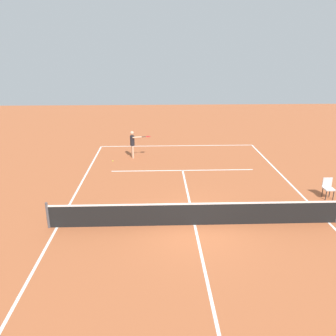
{
  "coord_description": "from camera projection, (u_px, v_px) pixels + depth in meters",
  "views": [
    {
      "loc": [
        1.48,
        11.78,
        6.66
      ],
      "look_at": [
        0.9,
        -4.53,
        0.8
      ],
      "focal_mm": 35.89,
      "sensor_mm": 36.0,
      "label": 1
    }
  ],
  "objects": [
    {
      "name": "player_serving",
      "position": [
        133.0,
        142.0,
        21.23
      ],
      "size": [
        1.33,
        0.45,
        1.74
      ],
      "rotation": [
        0.0,
        0.0,
        1.81
      ],
      "color": "#D8A884",
      "rests_on": "ground"
    },
    {
      "name": "ground_plane",
      "position": [
        195.0,
        225.0,
        13.38
      ],
      "size": [
        60.0,
        60.0,
        0.0
      ],
      "primitive_type": "plane",
      "color": "#AD5933"
    },
    {
      "name": "tennis_net",
      "position": [
        195.0,
        214.0,
        13.21
      ],
      "size": [
        11.58,
        0.1,
        1.07
      ],
      "color": "#4C4C51",
      "rests_on": "ground"
    },
    {
      "name": "courtside_chair_mid",
      "position": [
        328.0,
        187.0,
        15.65
      ],
      "size": [
        0.44,
        0.46,
        0.95
      ],
      "color": "#262626",
      "rests_on": "ground"
    },
    {
      "name": "court_lines",
      "position": [
        195.0,
        225.0,
        13.38
      ],
      "size": [
        10.98,
        23.07,
        0.01
      ],
      "color": "white",
      "rests_on": "ground"
    },
    {
      "name": "tennis_ball",
      "position": [
        113.0,
        161.0,
        20.83
      ],
      "size": [
        0.07,
        0.07,
        0.07
      ],
      "primitive_type": "sphere",
      "color": "#CCE033",
      "rests_on": "ground"
    }
  ]
}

